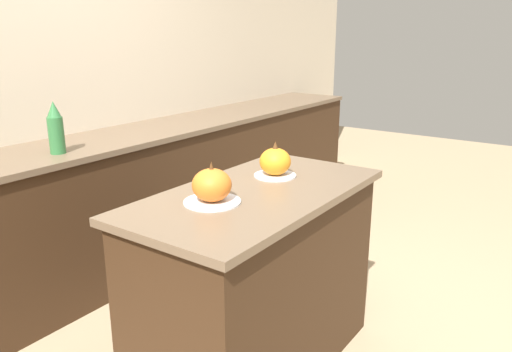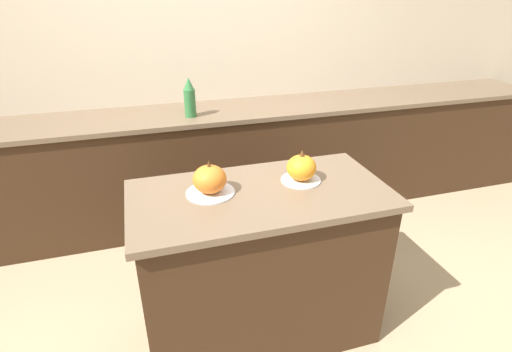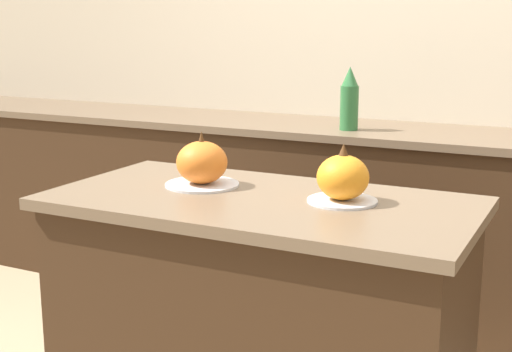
# 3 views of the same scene
# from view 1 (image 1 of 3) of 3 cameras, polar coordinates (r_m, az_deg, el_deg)

# --- Properties ---
(wall_back) EXTENTS (8.00, 0.06, 2.50)m
(wall_back) POSITION_cam_1_polar(r_m,az_deg,el_deg) (3.35, -24.21, 9.35)
(wall_back) COLOR beige
(wall_back) RESTS_ON ground_plane
(kitchen_island) EXTENTS (1.27, 0.65, 0.90)m
(kitchen_island) POSITION_cam_1_polar(r_m,az_deg,el_deg) (2.37, 0.11, -11.97)
(kitchen_island) COLOR #382314
(kitchen_island) RESTS_ON ground_plane
(back_counter) EXTENTS (6.00, 0.60, 0.92)m
(back_counter) POSITION_cam_1_polar(r_m,az_deg,el_deg) (3.25, -19.58, -4.65)
(back_counter) COLOR #382314
(back_counter) RESTS_ON ground_plane
(pumpkin_cake_left) EXTENTS (0.24, 0.24, 0.18)m
(pumpkin_cake_left) POSITION_cam_1_polar(r_m,az_deg,el_deg) (2.03, -5.07, -1.24)
(pumpkin_cake_left) COLOR silver
(pumpkin_cake_left) RESTS_ON kitchen_island
(pumpkin_cake_right) EXTENTS (0.20, 0.20, 0.17)m
(pumpkin_cake_right) POSITION_cam_1_polar(r_m,az_deg,el_deg) (2.40, 2.21, 1.52)
(pumpkin_cake_right) COLOR silver
(pumpkin_cake_right) RESTS_ON kitchen_island
(bottle_tall) EXTENTS (0.08, 0.08, 0.29)m
(bottle_tall) POSITION_cam_1_polar(r_m,az_deg,el_deg) (2.93, -21.92, 5.03)
(bottle_tall) COLOR #2D6B38
(bottle_tall) RESTS_ON back_counter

